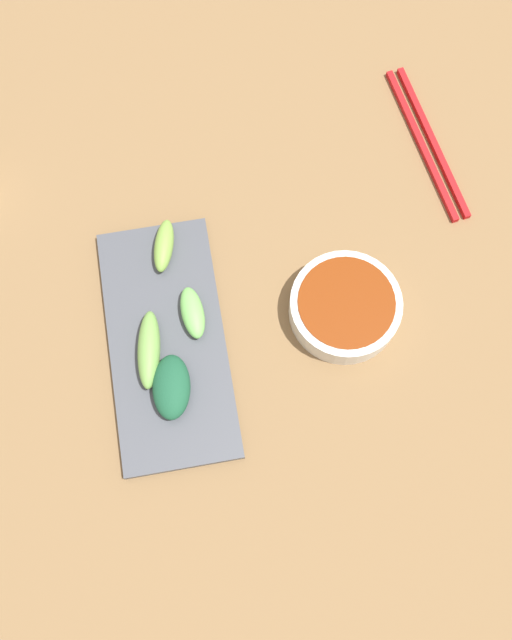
# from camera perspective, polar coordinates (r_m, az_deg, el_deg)

# --- Properties ---
(tabletop) EXTENTS (2.10, 2.10, 0.02)m
(tabletop) POSITION_cam_1_polar(r_m,az_deg,el_deg) (0.80, -1.84, -2.44)
(tabletop) COLOR brown
(tabletop) RESTS_ON ground
(sauce_bowl) EXTENTS (0.13, 0.13, 0.04)m
(sauce_bowl) POSITION_cam_1_polar(r_m,az_deg,el_deg) (0.79, 7.54, 1.12)
(sauce_bowl) COLOR silver
(sauce_bowl) RESTS_ON tabletop
(serving_plate) EXTENTS (0.13, 0.29, 0.01)m
(serving_plate) POSITION_cam_1_polar(r_m,az_deg,el_deg) (0.79, -7.51, -1.84)
(serving_plate) COLOR #474B53
(serving_plate) RESTS_ON tabletop
(broccoli_leafy_0) EXTENTS (0.05, 0.08, 0.03)m
(broccoli_leafy_0) POSITION_cam_1_polar(r_m,az_deg,el_deg) (0.76, -7.17, -5.65)
(broccoli_leafy_0) COLOR #1A5135
(broccoli_leafy_0) RESTS_ON serving_plate
(broccoli_stalk_1) EXTENTS (0.04, 0.09, 0.03)m
(broccoli_stalk_1) POSITION_cam_1_polar(r_m,az_deg,el_deg) (0.77, -9.06, -2.49)
(broccoli_stalk_1) COLOR #6EA14B
(broccoli_stalk_1) RESTS_ON serving_plate
(broccoli_stalk_2) EXTENTS (0.04, 0.07, 0.02)m
(broccoli_stalk_2) POSITION_cam_1_polar(r_m,az_deg,el_deg) (0.82, -7.81, 6.26)
(broccoli_stalk_2) COLOR #78A644
(broccoli_stalk_2) RESTS_ON serving_plate
(broccoli_stalk_3) EXTENTS (0.03, 0.07, 0.02)m
(broccoli_stalk_3) POSITION_cam_1_polar(r_m,az_deg,el_deg) (0.78, -5.39, 0.62)
(broccoli_stalk_3) COLOR #70BB5A
(broccoli_stalk_3) RESTS_ON serving_plate
(chopsticks) EXTENTS (0.06, 0.23, 0.01)m
(chopsticks) POSITION_cam_1_polar(r_m,az_deg,el_deg) (0.93, 14.26, 14.37)
(chopsticks) COLOR #B61418
(chopsticks) RESTS_ON tabletop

